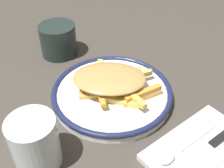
% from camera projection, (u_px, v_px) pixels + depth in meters
% --- Properties ---
extents(ground_plane, '(2.60, 2.60, 0.00)m').
position_uv_depth(ground_plane, '(112.00, 97.00, 0.61)').
color(ground_plane, '#3E3933').
extents(plate, '(0.27, 0.27, 0.02)m').
position_uv_depth(plate, '(112.00, 93.00, 0.61)').
color(plate, white).
rests_on(plate, ground_plane).
extents(fries_heap, '(0.20, 0.20, 0.04)m').
position_uv_depth(fries_heap, '(113.00, 81.00, 0.59)').
color(fries_heap, gold).
rests_on(fries_heap, plate).
extents(napkin, '(0.15, 0.21, 0.01)m').
position_uv_depth(napkin, '(205.00, 153.00, 0.49)').
color(napkin, white).
rests_on(napkin, ground_plane).
extents(fork, '(0.02, 0.18, 0.01)m').
position_uv_depth(fork, '(215.00, 164.00, 0.46)').
color(fork, silver).
rests_on(fork, napkin).
extents(knife, '(0.03, 0.21, 0.01)m').
position_uv_depth(knife, '(213.00, 145.00, 0.49)').
color(knife, black).
rests_on(knife, napkin).
extents(spoon, '(0.02, 0.15, 0.01)m').
position_uv_depth(spoon, '(180.00, 149.00, 0.48)').
color(spoon, silver).
rests_on(spoon, napkin).
extents(water_glass, '(0.08, 0.08, 0.10)m').
position_uv_depth(water_glass, '(35.00, 142.00, 0.46)').
color(water_glass, silver).
rests_on(water_glass, ground_plane).
extents(coffee_mug, '(0.12, 0.09, 0.08)m').
position_uv_depth(coffee_mug, '(58.00, 40.00, 0.73)').
color(coffee_mug, '#202D2A').
rests_on(coffee_mug, ground_plane).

